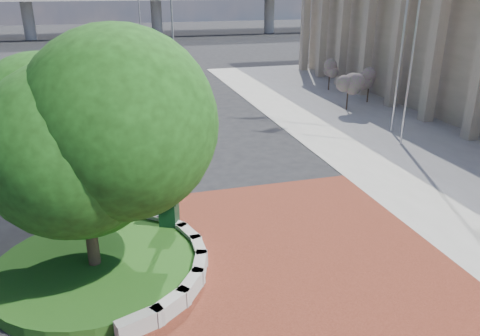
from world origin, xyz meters
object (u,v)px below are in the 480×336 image
Objects in this scene: parked_car at (168,62)px; street_lamp_far at (142,17)px; flagpole_a at (412,54)px; post_clock at (166,161)px; street_lamp_near at (175,27)px; flagpole_b at (403,34)px.

street_lamp_far is (-2.08, 3.01, 4.26)m from parked_car.
post_clock is at bearing -154.87° from flagpole_a.
street_lamp_far is (2.55, 37.41, 2.27)m from post_clock.
post_clock is at bearing -93.94° from parked_car.
flagpole_a is at bearing 25.13° from post_clock.
parked_car is at bearing 107.88° from flagpole_a.
parked_car is (4.62, 34.40, -1.99)m from post_clock.
parked_car is 29.71m from flagpole_a.
post_clock is at bearing -99.69° from street_lamp_near.
flagpole_b is at bearing -67.43° from street_lamp_far.
street_lamp_near reaches higher than street_lamp_far.
flagpole_b is (14.51, 8.64, 2.92)m from post_clock.
parked_car is at bearing 86.15° from street_lamp_near.
parked_car is 0.53× the size of street_lamp_far.
flagpole_a is at bearing -58.28° from street_lamp_near.
flagpole_b reaches higher than post_clock.
post_clock is 17.14m from flagpole_b.
flagpole_b is at bearing -65.30° from parked_car.
flagpole_a is at bearing -68.40° from parked_car.
post_clock is 0.56× the size of street_lamp_near.
street_lamp_near is (-0.81, -12.07, 4.45)m from parked_car.
post_clock is 22.79m from street_lamp_near.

